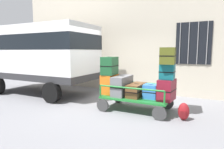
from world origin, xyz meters
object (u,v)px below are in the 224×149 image
object	(u,v)px
suitcase_midright_bottom	(151,91)
backpack	(184,112)
suitcase_left_middle	(110,66)
suitcase_right_top	(168,56)
suitcase_left_bottom	(110,84)
suitcase_midleft_bottom	(122,86)
suitcase_right_middle	(167,72)
suitcase_center_bottom	(136,90)
van	(41,53)
luggage_cart	(136,99)
suitcase_right_bottom	(167,90)

from	to	relation	value
suitcase_midright_bottom	backpack	size ratio (longest dim) A/B	0.90
suitcase_left_middle	suitcase_right_top	size ratio (longest dim) A/B	0.85
suitcase_left_bottom	suitcase_midleft_bottom	distance (m)	0.44
suitcase_left_middle	suitcase_right_middle	size ratio (longest dim) A/B	1.58
suitcase_midleft_bottom	suitcase_midright_bottom	world-z (taller)	suitcase_midleft_bottom
suitcase_left_bottom	suitcase_center_bottom	xyz separation A→B (m)	(0.87, 0.02, -0.11)
suitcase_midright_bottom	suitcase_midleft_bottom	bearing A→B (deg)	178.35
van	suitcase_center_bottom	distance (m)	4.38
suitcase_right_middle	backpack	bearing A→B (deg)	-23.13
luggage_cart	van	bearing A→B (deg)	173.64
suitcase_left_middle	suitcase_right_top	bearing A→B (deg)	-0.34
suitcase_right_bottom	suitcase_right_middle	size ratio (longest dim) A/B	1.59
suitcase_midright_bottom	suitcase_right_top	world-z (taller)	suitcase_right_top
suitcase_left_middle	luggage_cart	bearing A→B (deg)	-1.59
suitcase_left_middle	suitcase_center_bottom	xyz separation A→B (m)	(0.87, 0.02, -0.68)
suitcase_left_bottom	suitcase_right_top	xyz separation A→B (m)	(1.74, -0.01, 0.90)
suitcase_midleft_bottom	luggage_cart	bearing A→B (deg)	-0.21
suitcase_right_bottom	suitcase_right_middle	bearing A→B (deg)	-90.00
luggage_cart	suitcase_center_bottom	xyz separation A→B (m)	(0.00, 0.04, 0.26)
suitcase_midleft_bottom	suitcase_right_top	world-z (taller)	suitcase_right_top
van	suitcase_right_bottom	distance (m)	5.21
suitcase_midleft_bottom	suitcase_right_middle	xyz separation A→B (m)	(1.31, -0.03, 0.48)
suitcase_right_top	suitcase_left_middle	bearing A→B (deg)	179.66
van	suitcase_center_bottom	size ratio (longest dim) A/B	5.36
van	luggage_cart	size ratio (longest dim) A/B	2.31
luggage_cart	suitcase_center_bottom	size ratio (longest dim) A/B	2.33
suitcase_midleft_bottom	suitcase_right_middle	distance (m)	1.39
luggage_cart	suitcase_left_bottom	distance (m)	0.95
van	suitcase_midright_bottom	bearing A→B (deg)	-6.06
suitcase_left_bottom	luggage_cart	bearing A→B (deg)	-1.32
suitcase_midright_bottom	suitcase_right_top	bearing A→B (deg)	4.88
suitcase_left_middle	van	bearing A→B (deg)	172.41
suitcase_midleft_bottom	suitcase_right_top	bearing A→B (deg)	0.53
suitcase_midright_bottom	van	bearing A→B (deg)	173.94
suitcase_center_bottom	suitcase_right_bottom	size ratio (longest dim) A/B	1.31
luggage_cart	suitcase_midright_bottom	distance (m)	0.51
luggage_cart	suitcase_right_top	world-z (taller)	suitcase_right_top
suitcase_right_bottom	suitcase_right_middle	xyz separation A→B (m)	(0.00, -0.02, 0.49)
suitcase_left_bottom	backpack	xyz separation A→B (m)	(2.22, -0.26, -0.48)
backpack	suitcase_midleft_bottom	bearing A→B (deg)	172.43
suitcase_midright_bottom	suitcase_center_bottom	bearing A→B (deg)	171.77
suitcase_left_middle	suitcase_center_bottom	bearing A→B (deg)	1.01
van	suitcase_center_bottom	bearing A→B (deg)	-5.83
suitcase_midleft_bottom	suitcase_midright_bottom	distance (m)	0.88
suitcase_left_bottom	suitcase_center_bottom	world-z (taller)	suitcase_left_bottom
suitcase_midright_bottom	suitcase_right_middle	world-z (taller)	suitcase_right_middle
suitcase_center_bottom	suitcase_right_middle	world-z (taller)	suitcase_right_middle
suitcase_right_bottom	backpack	xyz separation A→B (m)	(0.47, -0.22, -0.47)
suitcase_right_top	backpack	bearing A→B (deg)	-27.75
suitcase_left_middle	suitcase_midright_bottom	xyz separation A→B (m)	(1.31, -0.05, -0.67)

